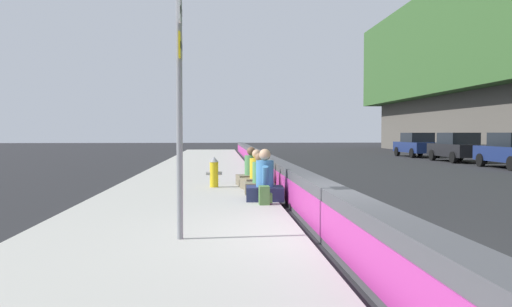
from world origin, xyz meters
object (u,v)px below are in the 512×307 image
object	(u,v)px
fire_hydrant	(214,172)
parked_car_far	(417,145)
route_sign_post	(180,97)
backpack	(265,195)
parked_car_midline	(457,147)
seated_person_rear	(256,177)
seated_person_foreground	(265,184)
seated_person_middle	(259,181)
seated_person_far	(251,173)

from	to	relation	value
fire_hydrant	parked_car_far	size ratio (longest dim) A/B	0.19
route_sign_post	backpack	size ratio (longest dim) A/B	9.00
parked_car_midline	parked_car_far	size ratio (longest dim) A/B	1.00
fire_hydrant	backpack	bearing A→B (deg)	-162.36
seated_person_rear	parked_car_far	xyz separation A→B (m)	(20.88, -12.81, 0.38)
fire_hydrant	seated_person_rear	xyz separation A→B (m)	(-0.52, -1.18, -0.11)
backpack	parked_car_midline	bearing A→B (deg)	-35.84
seated_person_foreground	seated_person_rear	bearing A→B (deg)	0.56
seated_person_middle	seated_person_rear	distance (m)	1.12
route_sign_post	parked_car_midline	distance (m)	25.74
seated_person_foreground	seated_person_middle	distance (m)	1.28
seated_person_foreground	seated_person_far	bearing A→B (deg)	1.89
route_sign_post	seated_person_foreground	world-z (taller)	route_sign_post
seated_person_rear	seated_person_far	distance (m)	0.99
route_sign_post	seated_person_middle	xyz separation A→B (m)	(5.44, -1.58, -1.74)
route_sign_post	seated_person_far	size ratio (longest dim) A/B	3.15
route_sign_post	parked_car_far	distance (m)	31.01
seated_person_middle	parked_car_far	size ratio (longest dim) A/B	0.23
seated_person_far	parked_car_far	world-z (taller)	parked_car_far
seated_person_middle	parked_car_midline	size ratio (longest dim) A/B	0.23
route_sign_post	backpack	bearing A→B (deg)	-23.83
parked_car_far	route_sign_post	bearing A→B (deg)	152.32
route_sign_post	parked_car_far	xyz separation A→B (m)	(27.43, -14.39, -1.35)
parked_car_midline	seated_person_far	bearing A→B (deg)	136.81
fire_hydrant	seated_person_foreground	bearing A→B (deg)	-157.62
seated_person_middle	seated_person_far	xyz separation A→B (m)	(2.10, 0.09, 0.03)
fire_hydrant	parked_car_far	distance (m)	24.70
route_sign_post	seated_person_foreground	size ratio (longest dim) A/B	3.04
backpack	parked_car_midline	world-z (taller)	parked_car_midline
route_sign_post	fire_hydrant	bearing A→B (deg)	-3.23
seated_person_far	parked_car_midline	world-z (taller)	parked_car_midline
parked_car_far	seated_person_rear	bearing A→B (deg)	148.46
route_sign_post	seated_person_rear	size ratio (longest dim) A/B	3.29
route_sign_post	seated_person_far	world-z (taller)	route_sign_post
seated_person_rear	parked_car_midline	size ratio (longest dim) A/B	0.24
backpack	seated_person_far	bearing A→B (deg)	0.71
fire_hydrant	seated_person_foreground	distance (m)	3.16
seated_person_rear	parked_car_midline	xyz separation A→B (m)	(14.73, -12.82, 0.38)
route_sign_post	backpack	world-z (taller)	route_sign_post
seated_person_foreground	parked_car_far	size ratio (longest dim) A/B	0.26
route_sign_post	fire_hydrant	world-z (taller)	route_sign_post
seated_person_rear	seated_person_far	size ratio (longest dim) A/B	0.96
seated_person_rear	parked_car_midline	distance (m)	19.53
parked_car_midline	seated_person_foreground	bearing A→B (deg)	143.25
seated_person_far	backpack	world-z (taller)	seated_person_far
seated_person_foreground	backpack	bearing A→B (deg)	174.75
parked_car_far	fire_hydrant	bearing A→B (deg)	145.49
seated_person_rear	parked_car_far	world-z (taller)	parked_car_far
fire_hydrant	parked_car_midline	size ratio (longest dim) A/B	0.19
backpack	parked_car_far	distance (m)	27.18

